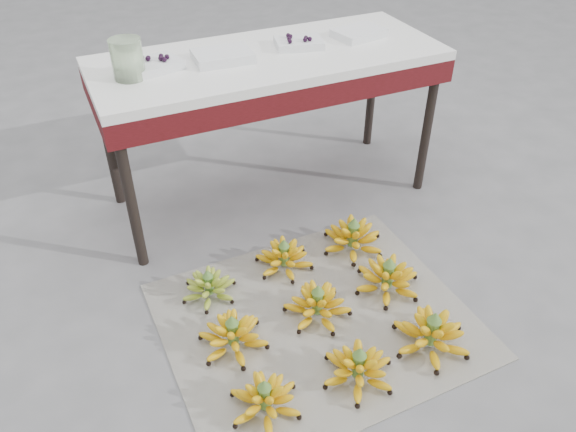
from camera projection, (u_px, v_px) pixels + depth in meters
name	position (u px, v px, depth m)	size (l,w,h in m)	color
ground	(325.00, 308.00, 2.44)	(60.00, 60.00, 0.00)	#5D5D5F
newspaper_mat	(317.00, 320.00, 2.38)	(1.25, 1.05, 0.01)	beige
bunch_front_left	(265.00, 400.00, 2.00)	(0.30, 0.30, 0.16)	#F6BB00
bunch_front_center	(358.00, 368.00, 2.10)	(0.32, 0.32, 0.17)	#F6BB00
bunch_front_right	(431.00, 334.00, 2.22)	(0.32, 0.32, 0.19)	#F6BB00
bunch_mid_left	(233.00, 336.00, 2.23)	(0.28, 0.28, 0.17)	#F6BB00
bunch_mid_center	(317.00, 305.00, 2.36)	(0.31, 0.31, 0.17)	#F6BB00
bunch_mid_right	(388.00, 278.00, 2.49)	(0.39, 0.39, 0.18)	#F6BB00
bunch_back_left	(209.00, 287.00, 2.46)	(0.26, 0.26, 0.15)	olive
bunch_back_center	(284.00, 258.00, 2.61)	(0.28, 0.28, 0.16)	#F6BB00
bunch_back_right	(353.00, 238.00, 2.71)	(0.35, 0.35, 0.18)	#F6BB00
vendor_table	(269.00, 72.00, 2.71)	(1.67, 0.67, 0.80)	black
tray_far_left	(153.00, 65.00, 2.49)	(0.27, 0.22, 0.06)	silver
tray_left	(223.00, 56.00, 2.57)	(0.27, 0.20, 0.04)	silver
tray_right	(299.00, 43.00, 2.71)	(0.26, 0.21, 0.06)	silver
tray_far_right	(359.00, 33.00, 2.83)	(0.27, 0.22, 0.04)	silver
glass_jar	(127.00, 59.00, 2.37)	(0.14, 0.14, 0.17)	beige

